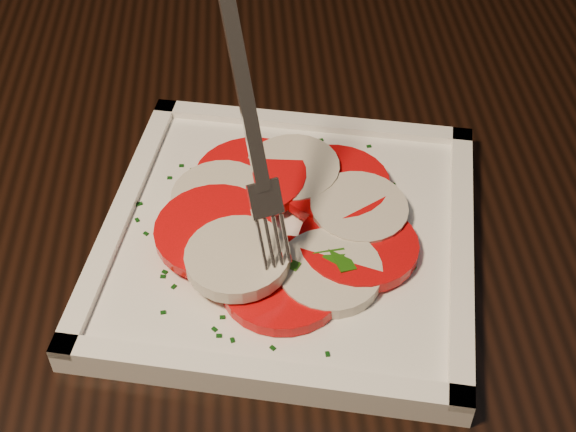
# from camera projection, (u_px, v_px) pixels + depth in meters

# --- Properties ---
(table) EXTENTS (1.26, 0.89, 0.75)m
(table) POSITION_uv_depth(u_px,v_px,m) (164.00, 268.00, 0.68)
(table) COLOR black
(table) RESTS_ON ground
(chair) EXTENTS (0.51, 0.51, 0.93)m
(chair) POSITION_uv_depth(u_px,v_px,m) (152.00, 1.00, 1.22)
(chair) COLOR black
(chair) RESTS_ON ground
(plate) EXTENTS (0.31, 0.31, 0.01)m
(plate) POSITION_uv_depth(u_px,v_px,m) (288.00, 239.00, 0.56)
(plate) COLOR white
(plate) RESTS_ON table
(caprese_salad) EXTENTS (0.19, 0.20, 0.02)m
(caprese_salad) POSITION_uv_depth(u_px,v_px,m) (288.00, 221.00, 0.55)
(caprese_salad) COLOR red
(caprese_salad) RESTS_ON plate
(fork) EXTENTS (0.05, 0.09, 0.17)m
(fork) POSITION_uv_depth(u_px,v_px,m) (245.00, 114.00, 0.48)
(fork) COLOR white
(fork) RESTS_ON caprese_salad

